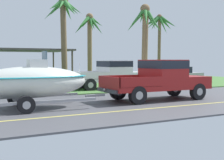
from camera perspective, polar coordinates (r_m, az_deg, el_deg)
name	(u,v)px	position (r m, az deg, el deg)	size (l,w,h in m)	color
ground	(93,87)	(22.22, -3.51, -1.30)	(36.00, 22.00, 0.11)	#4C4C51
pickup_truck_towing	(162,78)	(15.18, 9.24, 0.43)	(5.45, 2.10, 1.94)	maroon
boat_on_trailer	(31,82)	(12.49, -14.73, -0.34)	(5.72, 2.36, 2.28)	gray
parked_pickup_background	(114,73)	(20.58, 0.35, 1.28)	(5.91, 2.06, 1.90)	silver
parked_sedan_near	(175,75)	(25.98, 11.64, 0.86)	(4.49, 1.85, 1.38)	#99999E
parked_sedan_far	(31,80)	(20.20, -14.73, 0.03)	(4.39, 1.81, 1.38)	#234C89
carport_awning	(30,51)	(26.26, -15.01, 5.21)	(6.02, 5.63, 2.80)	#4C4238
palm_tree_near_left	(145,28)	(22.69, 6.08, 9.47)	(2.58, 3.21, 5.97)	brown
palm_tree_near_right	(64,19)	(23.87, -8.94, 11.09)	(2.97, 3.50, 6.75)	brown
palm_tree_far_left	(159,28)	(30.88, 8.76, 9.41)	(3.64, 2.53, 6.41)	brown
palm_tree_far_right	(89,31)	(28.13, -4.23, 9.00)	(3.10, 2.98, 6.14)	brown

